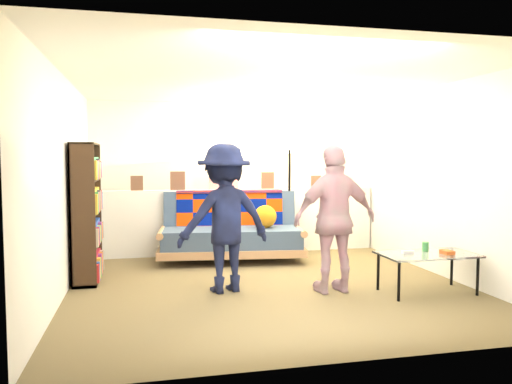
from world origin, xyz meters
TOP-DOWN VIEW (x-y plane):
  - ground at (0.00, 0.00)m, footprint 5.00×5.00m
  - room_shell at (0.00, 0.47)m, footprint 4.60×5.05m
  - half_wall_ledge at (0.00, 1.80)m, footprint 4.45×0.15m
  - ledge_decor at (-0.23, 1.78)m, footprint 2.97×0.02m
  - futon_sofa at (-0.15, 1.29)m, footprint 2.16×1.21m
  - bookshelf at (-2.08, 0.48)m, footprint 0.28×0.83m
  - coffee_table at (1.64, -0.93)m, footprint 1.05×0.58m
  - floor_lamp at (0.77, 1.50)m, footprint 0.37×0.30m
  - person_left at (-0.53, -0.36)m, footprint 1.16×0.82m
  - person_right at (0.65, -0.68)m, footprint 0.98×0.46m

SIDE VIEW (x-z plane):
  - ground at x=0.00m, z-range 0.00..0.00m
  - coffee_table at x=1.64m, z-range 0.14..0.68m
  - futon_sofa at x=-0.15m, z-range -0.03..0.86m
  - half_wall_ledge at x=0.00m, z-range 0.00..1.00m
  - bookshelf at x=-2.08m, z-range -0.06..1.61m
  - person_right at x=0.65m, z-range 0.00..1.63m
  - person_left at x=-0.53m, z-range 0.00..1.64m
  - ledge_decor at x=-0.23m, z-range 0.95..1.40m
  - floor_lamp at x=0.77m, z-range 0.35..2.04m
  - room_shell at x=0.00m, z-range 0.45..2.90m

